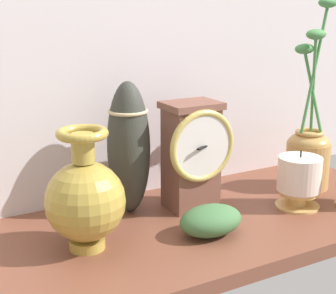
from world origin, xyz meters
The scene contains 8 objects.
ground_plane centered at (0.00, 0.00, -1.20)cm, with size 100.00×36.00×2.40cm, color brown.
back_wall centered at (0.00, 18.50, 32.50)cm, with size 120.00×2.00×65.00cm, color silver.
mantel_clock centered at (9.75, 5.51, 10.35)cm, with size 12.90×9.25×19.55cm.
brass_vase_bulbous centered at (-12.93, -0.56, 8.16)cm, with size 12.19×12.19×18.83cm.
brass_vase_jar centered at (35.92, 3.65, 8.13)cm, with size 9.13×8.75×37.32cm.
pillar_candle_near_clock centered at (26.94, -3.59, 5.25)cm, with size 8.09×8.09×10.70cm.
tall_ceramic_vase centered at (-0.98, 9.46, 11.94)cm, with size 7.55×7.55×23.60cm.
ivy_sprig centered at (6.28, -5.72, 2.45)cm, with size 10.84×7.59×4.89cm.
Camera 1 is at (-37.64, -69.91, 36.40)cm, focal length 55.59 mm.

